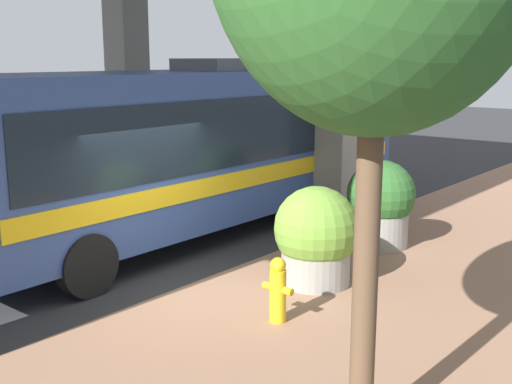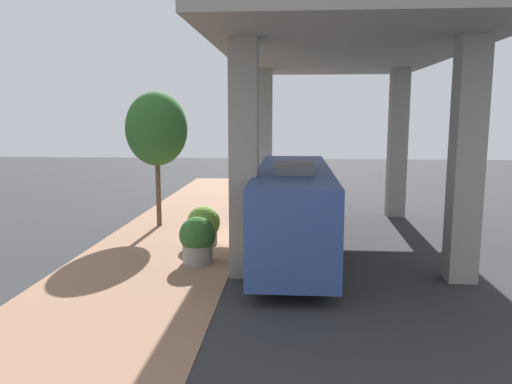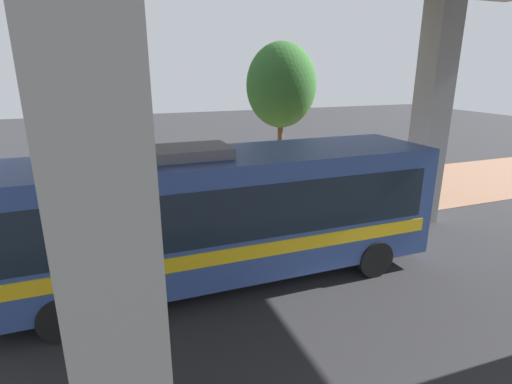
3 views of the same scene
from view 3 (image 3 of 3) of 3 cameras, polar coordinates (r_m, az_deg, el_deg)
name	(u,v)px [view 3 (image 3 of 3)]	position (r m, az deg, el deg)	size (l,w,h in m)	color
ground_plane	(282,235)	(13.44, 3.69, -6.10)	(80.00, 80.00, 0.00)	#2D2D30
sidewalk_strip	(251,207)	(16.02, -0.72, -2.11)	(6.00, 40.00, 0.02)	#936B51
bus	(218,210)	(10.00, -5.48, -2.55)	(2.79, 11.12, 3.58)	#334C8C
fire_hydrant	(263,203)	(15.03, 0.95, -1.56)	(0.48, 0.23, 0.94)	gold
planter_front	(225,203)	(14.02, -4.43, -1.63)	(1.35, 1.35, 1.61)	gray
planter_middle	(152,213)	(13.34, -14.69, -2.88)	(1.31, 1.31, 1.69)	gray
street_tree_near	(281,86)	(17.04, 3.62, 14.91)	(2.88, 2.88, 6.39)	brown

